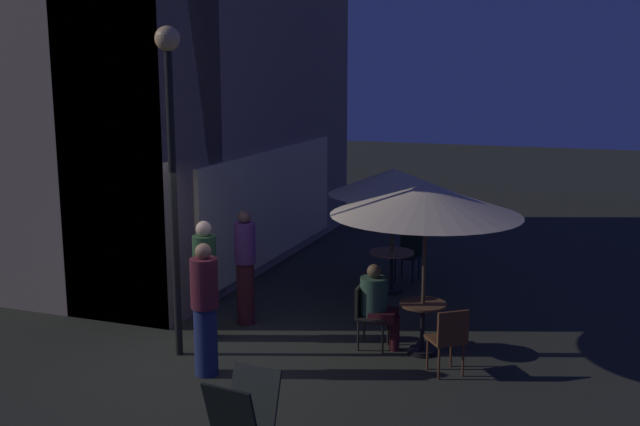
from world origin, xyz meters
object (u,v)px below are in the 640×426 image
at_px(patron_standing_3, 205,280).
at_px(cafe_table_0, 392,262).
at_px(menu_sandwich_board, 243,416).
at_px(street_lamp_near_corner, 171,133).
at_px(patron_standing_2, 205,309).
at_px(patio_umbrella_1, 426,200).
at_px(cafe_table_1, 423,319).
at_px(cafe_chair_0, 409,251).
at_px(cafe_chair_1, 367,310).
at_px(patron_standing_1, 245,267).
at_px(patron_seated_0, 377,301).
at_px(patio_umbrella_0, 393,182).
at_px(cafe_chair_2, 449,336).

bearing_deg(patron_standing_3, cafe_table_0, 145.18).
xyz_separation_m(menu_sandwich_board, patron_standing_3, (2.82, 1.95, 0.44)).
relative_size(street_lamp_near_corner, patron_standing_3, 2.52).
relative_size(menu_sandwich_board, patron_standing_2, 0.49).
relative_size(patio_umbrella_1, patron_standing_3, 1.47).
distance_m(cafe_table_0, cafe_table_1, 2.82).
bearing_deg(cafe_chair_0, menu_sandwich_board, 6.79).
relative_size(menu_sandwich_board, cafe_table_0, 1.10).
bearing_deg(patron_standing_3, menu_sandwich_board, 31.76).
bearing_deg(menu_sandwich_board, patron_standing_3, 41.25).
height_order(cafe_chair_1, patron_standing_1, patron_standing_1).
bearing_deg(patron_standing_2, patron_standing_1, -44.00).
height_order(street_lamp_near_corner, cafe_chair_0, street_lamp_near_corner).
bearing_deg(patron_seated_0, street_lamp_near_corner, -157.93).
bearing_deg(cafe_table_0, patron_standing_2, 162.77).
xyz_separation_m(patio_umbrella_0, cafe_chair_2, (-3.22, -1.58, -1.41)).
xyz_separation_m(street_lamp_near_corner, patron_standing_3, (0.67, -0.06, -2.13)).
xyz_separation_m(patio_umbrella_0, patron_seated_0, (-2.62, -0.47, -1.25)).
distance_m(cafe_table_1, patron_seated_0, 0.66).
bearing_deg(patio_umbrella_0, patron_standing_1, 144.14).
bearing_deg(cafe_table_0, cafe_chair_1, -172.74).
bearing_deg(cafe_chair_0, patron_standing_3, -19.86).
relative_size(cafe_table_0, patron_standing_1, 0.44).
bearing_deg(patio_umbrella_1, patron_seated_0, 92.78).
xyz_separation_m(cafe_table_1, patio_umbrella_0, (2.59, 1.11, 1.45)).
xyz_separation_m(patio_umbrella_0, patron_standing_2, (-4.23, 1.31, -1.08)).
height_order(cafe_chair_0, patron_standing_2, patron_standing_2).
relative_size(patio_umbrella_0, patio_umbrella_1, 0.88).
height_order(patron_standing_2, patron_standing_3, patron_standing_3).
xyz_separation_m(menu_sandwich_board, patron_standing_1, (3.60, 1.70, 0.45)).
bearing_deg(patio_umbrella_0, cafe_chair_2, -153.88).
distance_m(cafe_chair_0, patron_standing_2, 5.27).
xyz_separation_m(street_lamp_near_corner, cafe_chair_2, (0.54, -3.56, -2.47)).
relative_size(street_lamp_near_corner, cafe_chair_1, 4.90).
distance_m(street_lamp_near_corner, cafe_chair_1, 3.57).
relative_size(menu_sandwich_board, cafe_chair_1, 0.95).
distance_m(cafe_chair_1, patron_standing_3, 2.33).
xyz_separation_m(cafe_chair_1, patron_seated_0, (0.01, -0.14, 0.14)).
relative_size(cafe_table_0, cafe_chair_1, 0.86).
bearing_deg(patio_umbrella_1, cafe_chair_1, 92.78).
bearing_deg(patron_seated_0, patron_standing_2, -140.87).
height_order(menu_sandwich_board, patio_umbrella_1, patio_umbrella_1).
bearing_deg(patio_umbrella_0, patio_umbrella_1, -156.86).
bearing_deg(patio_umbrella_1, street_lamp_near_corner, 110.72).
xyz_separation_m(patio_umbrella_0, patron_standing_3, (-3.09, 1.93, -1.06)).
relative_size(cafe_table_1, patron_standing_2, 0.42).
bearing_deg(cafe_table_1, patron_standing_1, 84.29).
height_order(cafe_table_1, patron_standing_2, patron_standing_2).
height_order(cafe_table_1, patio_umbrella_0, patio_umbrella_0).
bearing_deg(cafe_table_1, patio_umbrella_0, 23.14).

